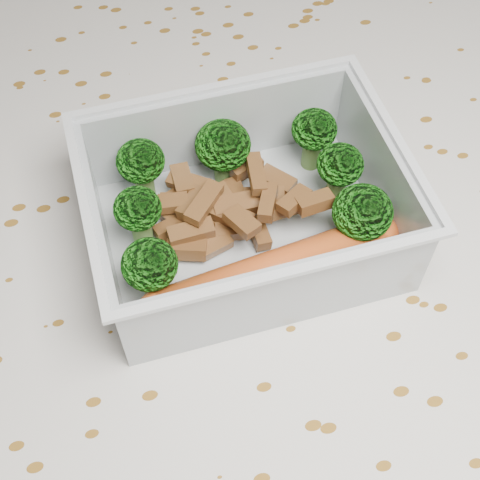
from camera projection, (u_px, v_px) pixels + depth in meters
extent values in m
cube|color=brown|center=(237.00, 277.00, 0.47)|extent=(1.40, 0.90, 0.04)
cube|color=silver|center=(237.00, 259.00, 0.45)|extent=(1.46, 0.96, 0.01)
cube|color=silver|center=(246.00, 234.00, 0.45)|extent=(0.19, 0.15, 0.00)
cube|color=silver|center=(217.00, 128.00, 0.46)|extent=(0.19, 0.01, 0.06)
cube|color=silver|center=(281.00, 296.00, 0.39)|extent=(0.19, 0.01, 0.06)
cube|color=silver|center=(380.00, 173.00, 0.44)|extent=(0.01, 0.14, 0.06)
cube|color=silver|center=(103.00, 238.00, 0.41)|extent=(0.01, 0.14, 0.06)
cube|color=silver|center=(214.00, 87.00, 0.44)|extent=(0.20, 0.01, 0.00)
cube|color=silver|center=(287.00, 273.00, 0.36)|extent=(0.20, 0.01, 0.00)
cube|color=silver|center=(396.00, 137.00, 0.42)|extent=(0.01, 0.14, 0.00)
cube|color=silver|center=(85.00, 207.00, 0.38)|extent=(0.01, 0.14, 0.00)
cylinder|color=#608C3F|center=(145.00, 184.00, 0.46)|extent=(0.01, 0.01, 0.02)
ellipsoid|color=#217915|center=(140.00, 161.00, 0.44)|extent=(0.03, 0.03, 0.03)
cylinder|color=#608C3F|center=(224.00, 168.00, 0.47)|extent=(0.01, 0.01, 0.02)
ellipsoid|color=#217915|center=(223.00, 145.00, 0.45)|extent=(0.04, 0.04, 0.03)
cylinder|color=#608C3F|center=(311.00, 152.00, 0.48)|extent=(0.01, 0.01, 0.02)
ellipsoid|color=#217915|center=(314.00, 129.00, 0.46)|extent=(0.03, 0.03, 0.03)
cylinder|color=#608C3F|center=(142.00, 230.00, 0.44)|extent=(0.01, 0.01, 0.03)
ellipsoid|color=#217915|center=(137.00, 209.00, 0.42)|extent=(0.03, 0.03, 0.03)
cylinder|color=#608C3F|center=(336.00, 187.00, 0.46)|extent=(0.01, 0.01, 0.02)
ellipsoid|color=#217915|center=(340.00, 165.00, 0.44)|extent=(0.03, 0.03, 0.03)
cylinder|color=#608C3F|center=(154.00, 285.00, 0.42)|extent=(0.01, 0.01, 0.02)
ellipsoid|color=#217915|center=(150.00, 264.00, 0.40)|extent=(0.03, 0.03, 0.03)
cylinder|color=#608C3F|center=(357.00, 234.00, 0.44)|extent=(0.01, 0.01, 0.02)
ellipsoid|color=#217915|center=(362.00, 212.00, 0.42)|extent=(0.04, 0.04, 0.03)
cube|color=brown|center=(262.00, 197.00, 0.46)|extent=(0.03, 0.02, 0.01)
cube|color=brown|center=(284.00, 208.00, 0.44)|extent=(0.03, 0.01, 0.01)
cube|color=brown|center=(165.00, 204.00, 0.44)|extent=(0.03, 0.01, 0.01)
cube|color=brown|center=(171.00, 215.00, 0.45)|extent=(0.03, 0.03, 0.01)
cube|color=brown|center=(277.00, 180.00, 0.47)|extent=(0.03, 0.03, 0.01)
cube|color=brown|center=(259.00, 233.00, 0.44)|extent=(0.01, 0.02, 0.01)
cube|color=brown|center=(247.00, 168.00, 0.46)|extent=(0.02, 0.02, 0.01)
cube|color=brown|center=(173.00, 228.00, 0.45)|extent=(0.03, 0.02, 0.01)
cube|color=brown|center=(204.00, 203.00, 0.43)|extent=(0.03, 0.03, 0.01)
cube|color=brown|center=(256.00, 174.00, 0.44)|extent=(0.01, 0.03, 0.01)
cube|color=brown|center=(207.00, 199.00, 0.45)|extent=(0.04, 0.02, 0.01)
cube|color=brown|center=(236.00, 205.00, 0.44)|extent=(0.03, 0.02, 0.01)
cube|color=brown|center=(191.00, 232.00, 0.43)|extent=(0.03, 0.01, 0.01)
cube|color=brown|center=(242.00, 222.00, 0.42)|extent=(0.02, 0.03, 0.01)
cube|color=brown|center=(185.00, 203.00, 0.46)|extent=(0.04, 0.02, 0.01)
cube|color=brown|center=(268.00, 203.00, 0.43)|extent=(0.02, 0.03, 0.01)
cube|color=brown|center=(182.00, 181.00, 0.46)|extent=(0.01, 0.02, 0.01)
cube|color=brown|center=(238.00, 197.00, 0.46)|extent=(0.01, 0.03, 0.01)
cube|color=brown|center=(294.00, 200.00, 0.43)|extent=(0.03, 0.02, 0.01)
cube|color=brown|center=(193.00, 204.00, 0.44)|extent=(0.03, 0.03, 0.01)
cube|color=brown|center=(227.00, 214.00, 0.44)|extent=(0.03, 0.03, 0.01)
cube|color=brown|center=(188.00, 183.00, 0.46)|extent=(0.03, 0.03, 0.01)
cube|color=brown|center=(315.00, 202.00, 0.43)|extent=(0.03, 0.01, 0.01)
cube|color=brown|center=(233.00, 231.00, 0.44)|extent=(0.02, 0.02, 0.01)
cube|color=brown|center=(228.00, 213.00, 0.45)|extent=(0.03, 0.03, 0.01)
cube|color=brown|center=(214.00, 245.00, 0.44)|extent=(0.03, 0.02, 0.01)
cube|color=brown|center=(187.00, 249.00, 0.43)|extent=(0.03, 0.02, 0.01)
cube|color=brown|center=(204.00, 217.00, 0.45)|extent=(0.02, 0.03, 0.01)
cube|color=brown|center=(178.00, 198.00, 0.46)|extent=(0.03, 0.02, 0.01)
cylinder|color=#C5501D|center=(273.00, 271.00, 0.42)|extent=(0.15, 0.04, 0.03)
sphere|color=#C5501D|center=(379.00, 234.00, 0.43)|extent=(0.03, 0.03, 0.03)
sphere|color=#C5501D|center=(159.00, 311.00, 0.40)|extent=(0.03, 0.03, 0.03)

